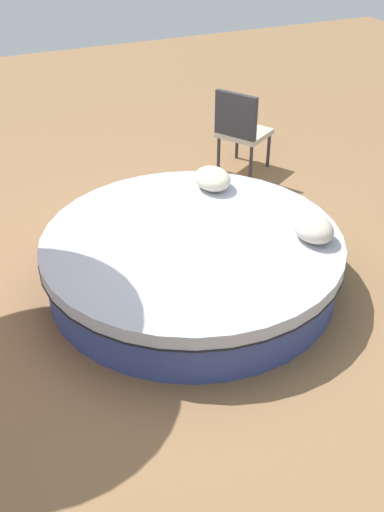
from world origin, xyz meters
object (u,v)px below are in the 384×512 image
(round_bed, at_px, (192,260))
(patio_chair, at_px, (241,127))
(throw_pillow_0, at_px, (313,228))
(throw_pillow_1, at_px, (213,179))

(round_bed, height_order, patio_chair, patio_chair)
(round_bed, bearing_deg, throw_pillow_0, -114.89)
(round_bed, distance_m, throw_pillow_0, 1.06)
(round_bed, xyz_separation_m, patio_chair, (1.86, -1.42, 0.32))
(round_bed, relative_size, patio_chair, 2.63)
(throw_pillow_1, bearing_deg, throw_pillow_0, -162.65)
(throw_pillow_1, bearing_deg, round_bed, 144.19)
(throw_pillow_0, height_order, patio_chair, patio_chair)
(throw_pillow_0, height_order, throw_pillow_1, throw_pillow_0)
(round_bed, height_order, throw_pillow_1, throw_pillow_1)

